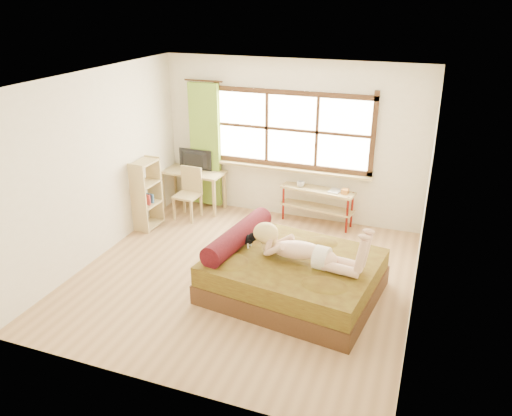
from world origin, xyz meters
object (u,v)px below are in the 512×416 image
at_px(bookshelf, 147,194).
at_px(woman, 305,240).
at_px(chair, 189,190).
at_px(desk, 193,176).
at_px(pipe_shelf, 318,198).
at_px(kitten, 244,237).
at_px(bed, 290,273).

bearing_deg(bookshelf, woman, -19.65).
distance_m(chair, bookshelf, 0.78).
xyz_separation_m(desk, chair, (0.10, -0.37, -0.12)).
xyz_separation_m(chair, pipe_shelf, (2.18, 0.49, -0.04)).
height_order(pipe_shelf, bookshelf, bookshelf).
bearing_deg(bookshelf, chair, 56.27).
distance_m(woman, desk, 3.43).
distance_m(kitten, bookshelf, 2.36).
distance_m(woman, bookshelf, 3.23).
bearing_deg(desk, pipe_shelf, 5.78).
xyz_separation_m(kitten, pipe_shelf, (0.50, 2.14, -0.19)).
height_order(bed, woman, woman).
distance_m(kitten, chair, 2.36).
relative_size(desk, bookshelf, 1.00).
distance_m(desk, bookshelf, 1.06).
bearing_deg(woman, bed, 172.03).
bearing_deg(bed, pipe_shelf, 102.13).
height_order(kitten, chair, chair).
xyz_separation_m(kitten, desk, (-1.78, 2.03, -0.03)).
distance_m(kitten, desk, 2.70).
height_order(chair, bookshelf, bookshelf).
height_order(woman, desk, woman).
bearing_deg(woman, desk, 148.45).
bearing_deg(woman, bookshelf, 166.40).
distance_m(pipe_shelf, bookshelf, 2.86).
height_order(desk, bookshelf, bookshelf).
distance_m(woman, pipe_shelf, 2.35).
bearing_deg(kitten, pipe_shelf, 84.69).
relative_size(bed, pipe_shelf, 1.80).
bearing_deg(woman, kitten, 178.06).
bearing_deg(chair, woman, -32.57).
xyz_separation_m(woman, pipe_shelf, (-0.37, 2.29, -0.38)).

